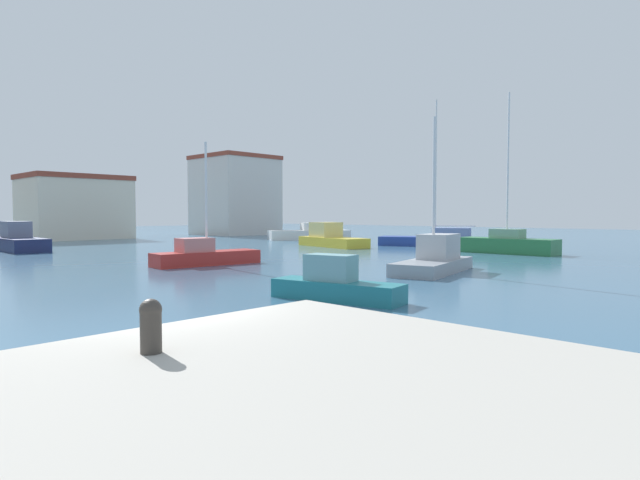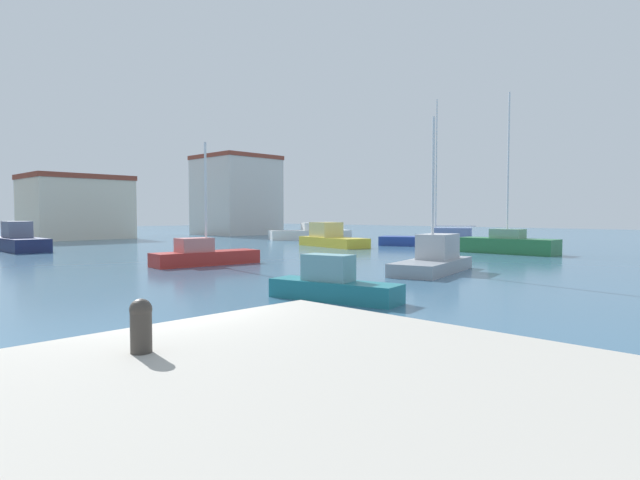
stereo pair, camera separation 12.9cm
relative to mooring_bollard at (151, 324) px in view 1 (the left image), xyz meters
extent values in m
plane|color=#38607F|center=(16.44, 22.63, -1.38)|extent=(160.00, 160.00, 0.00)
cylinder|color=#38332D|center=(0.00, 0.00, -0.08)|extent=(0.23, 0.23, 0.47)
sphere|color=#38332D|center=(0.00, 0.00, 0.15)|extent=(0.24, 0.24, 0.24)
cube|color=#28703D|center=(30.36, 9.68, -0.88)|extent=(1.91, 6.32, 0.99)
cube|color=gray|center=(30.36, 9.64, -0.08)|extent=(1.26, 2.00, 0.61)
cylinder|color=silver|center=(30.36, 9.68, 4.33)|extent=(0.12, 0.12, 9.44)
cube|color=#1E707A|center=(8.74, 5.17, -1.09)|extent=(1.87, 4.22, 0.57)
cube|color=#6B9CA2|center=(8.70, 5.39, -0.41)|extent=(1.04, 1.61, 0.79)
cube|color=white|center=(34.88, 32.49, -0.90)|extent=(8.34, 6.45, 0.95)
cube|color=silver|center=(35.41, 32.18, -0.06)|extent=(3.17, 2.82, 0.75)
cube|color=#19234C|center=(9.07, 35.48, -0.92)|extent=(2.53, 7.07, 0.92)
cube|color=slate|center=(9.09, 35.98, 0.11)|extent=(1.62, 2.18, 1.15)
cube|color=#233D93|center=(34.25, 17.41, -1.01)|extent=(6.03, 9.08, 0.74)
cube|color=#6E7DB1|center=(34.81, 16.23, -0.26)|extent=(3.12, 3.53, 0.74)
cylinder|color=silver|center=(34.25, 17.41, 4.86)|extent=(0.12, 0.12, 10.99)
cylinder|color=silver|center=(34.93, 15.97, 0.26)|extent=(1.40, 2.84, 0.08)
cube|color=gold|center=(27.81, 22.75, -1.01)|extent=(3.65, 7.09, 0.74)
cube|color=#DFCD77|center=(28.02, 23.71, -0.05)|extent=(2.28, 2.59, 1.18)
cube|color=gray|center=(17.25, 7.13, -1.10)|extent=(6.00, 3.21, 0.55)
cube|color=#ADB0B5|center=(17.98, 7.30, -0.27)|extent=(2.45, 1.81, 1.12)
cylinder|color=silver|center=(17.25, 7.13, 2.29)|extent=(0.12, 0.12, 6.24)
cube|color=#B22823|center=(12.33, 17.24, -1.04)|extent=(5.62, 2.11, 0.69)
cube|color=#C4716E|center=(11.68, 17.31, -0.35)|extent=(1.77, 1.36, 0.69)
cylinder|color=silver|center=(12.33, 17.24, 2.05)|extent=(0.12, 0.12, 5.49)
cube|color=beige|center=(18.94, 50.87, 1.66)|extent=(9.51, 7.47, 6.08)
cube|color=brown|center=(18.94, 50.87, 4.95)|extent=(9.70, 7.62, 0.50)
cube|color=beige|center=(37.88, 48.72, 3.34)|extent=(8.37, 8.62, 9.43)
cube|color=brown|center=(37.88, 48.72, 8.30)|extent=(8.54, 8.79, 0.50)
camera|label=1|loc=(-2.76, -5.16, 1.17)|focal=29.43mm
camera|label=2|loc=(-2.67, -5.25, 1.17)|focal=29.43mm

